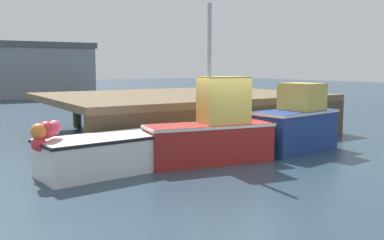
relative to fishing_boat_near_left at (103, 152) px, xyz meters
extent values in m
cube|color=#283D4C|center=(3.68, -1.07, -0.61)|extent=(120.00, 160.00, 0.10)
cube|color=brown|center=(5.54, 5.38, 0.97)|extent=(11.12, 8.32, 0.25)
cube|color=#4E402E|center=(5.54, 1.34, 0.14)|extent=(11.12, 0.24, 1.41)
cylinder|color=#4E402E|center=(0.37, 1.46, 0.14)|extent=(0.38, 0.38, 1.41)
cylinder|color=#4E402E|center=(5.54, 1.46, 0.14)|extent=(0.38, 0.38, 1.41)
cylinder|color=#4E402E|center=(10.70, 1.46, 0.14)|extent=(0.38, 0.38, 1.41)
cylinder|color=#4E402E|center=(2.20, 9.30, 0.14)|extent=(0.38, 0.38, 1.41)
cylinder|color=#4E402E|center=(8.87, 9.30, 0.14)|extent=(0.38, 0.38, 1.41)
cylinder|color=#4E402E|center=(2.95, 1.46, 0.14)|extent=(5.20, 0.19, 1.31)
cube|color=silver|center=(0.07, 0.00, -0.07)|extent=(3.60, 1.92, 0.99)
cube|color=black|center=(0.07, 0.00, 0.38)|extent=(3.67, 1.96, 0.08)
sphere|color=red|center=(-1.67, -0.13, 0.40)|extent=(0.36, 0.36, 0.36)
sphere|color=red|center=(-1.47, -0.06, 0.72)|extent=(0.44, 0.44, 0.44)
sphere|color=orange|center=(-1.67, -0.14, 0.71)|extent=(0.39, 0.39, 0.39)
sphere|color=#EA5B70|center=(-1.14, 0.41, 0.73)|extent=(0.34, 0.34, 0.34)
sphere|color=#DB3866|center=(-1.29, 0.12, 0.71)|extent=(0.39, 0.39, 0.39)
cube|color=maroon|center=(3.10, -0.46, 0.02)|extent=(3.87, 1.86, 1.16)
cube|color=silver|center=(3.10, -0.46, 0.55)|extent=(3.95, 1.90, 0.08)
cube|color=gold|center=(3.55, -0.54, 1.29)|extent=(1.50, 1.20, 1.38)
cylinder|color=#B7B7BC|center=(3.10, -0.46, 3.01)|extent=(0.12, 0.12, 2.08)
cube|color=navy|center=(6.59, -0.42, 0.12)|extent=(3.24, 1.89, 1.36)
cube|color=silver|center=(6.59, -0.42, 0.75)|extent=(3.30, 1.93, 0.08)
cube|color=gold|center=(6.97, -0.36, 1.25)|extent=(1.29, 1.42, 0.91)
cube|color=silver|center=(7.35, 0.30, -0.41)|extent=(1.75, 0.87, 0.30)
cube|color=#7F6647|center=(7.35, 0.30, -0.24)|extent=(0.18, 0.60, 0.04)
cube|color=gray|center=(5.20, 30.89, 1.67)|extent=(9.56, 4.94, 4.46)
cube|color=#494C4F|center=(5.20, 30.89, 4.14)|extent=(9.95, 5.14, 0.50)
camera|label=1|loc=(-4.05, -10.97, 2.28)|focal=40.96mm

